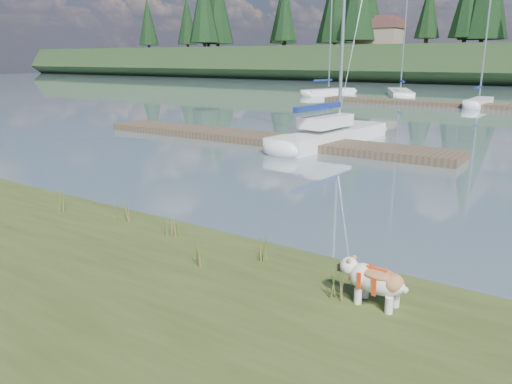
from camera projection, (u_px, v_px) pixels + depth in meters
The scene contains 18 objects.
ground at pixel (471, 107), 35.47m from camera, with size 200.00×200.00×0.00m, color slate.
bulldog at pixel (376, 280), 6.29m from camera, with size 0.92×0.43×0.55m.
sailboat_main at pixel (338, 132), 20.82m from camera, with size 2.22×8.03×11.50m.
dock_near at pixel (262, 138), 20.78m from camera, with size 16.00×2.00×0.30m, color #4C3D2C.
dock_far at pixel (502, 107), 34.35m from camera, with size 26.00×2.20×0.30m, color #4C3D2C.
sailboat_bg_0 at pixel (333, 91), 47.47m from camera, with size 3.21×7.04×10.18m.
sailboat_bg_1 at pixel (399, 92), 46.23m from camera, with size 5.10×8.84×13.13m.
sailboat_bg_2 at pixel (480, 101), 36.37m from camera, with size 1.17×5.63×8.71m.
weed_0 at pixel (124, 210), 9.53m from camera, with size 0.17×0.14×0.58m.
weed_1 at pixel (173, 223), 8.75m from camera, with size 0.17×0.14×0.57m.
weed_2 at pixel (265, 246), 7.69m from camera, with size 0.17×0.14×0.58m.
weed_3 at pixel (61, 199), 10.24m from camera, with size 0.17×0.14×0.59m.
weed_4 at pixel (198, 255), 7.44m from camera, with size 0.17×0.14×0.50m.
weed_5 at pixel (337, 280), 6.47m from camera, with size 0.17×0.14×0.62m.
mud_lip at pixel (140, 227), 10.15m from camera, with size 60.00×0.50×0.14m, color #33281C.
conifer_0 at pixel (204, 6), 91.50m from camera, with size 5.72×5.72×14.15m.
conifer_1 at pixel (285, 11), 86.95m from camera, with size 4.40×4.40×11.30m.
house_0 at pixel (381, 32), 77.47m from camera, with size 6.30×5.30×4.65m.
Camera 1 is at (7.34, -8.25, 3.40)m, focal length 35.00 mm.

